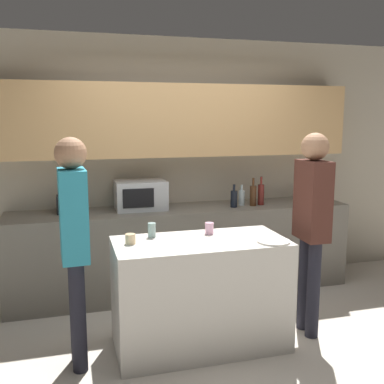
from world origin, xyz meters
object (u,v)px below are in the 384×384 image
object	(u,v)px
bottle_0	(234,198)
cup_0	(152,230)
plate_on_island	(273,241)
cup_2	(209,228)
bottle_1	(242,197)
bottle_3	(261,194)
person_center	(74,233)
bottle_2	(253,195)
cup_1	(130,239)
toaster	(70,204)
potted_plant	(314,183)
microwave	(140,195)
person_left	(312,216)

from	to	relation	value
bottle_0	cup_0	world-z (taller)	bottle_0
plate_on_island	cup_0	xyz separation A→B (m)	(-0.89, 0.40, 0.05)
plate_on_island	cup_2	world-z (taller)	cup_2
bottle_0	bottle_1	bearing A→B (deg)	33.99
bottle_0	bottle_1	world-z (taller)	bottle_0
bottle_3	person_center	xyz separation A→B (m)	(-2.00, -1.19, 0.00)
bottle_1	cup_2	distance (m)	1.21
bottle_1	bottle_2	distance (m)	0.13
cup_1	toaster	bearing A→B (deg)	109.78
person_center	bottle_3	bearing A→B (deg)	117.88
toaster	potted_plant	distance (m)	2.74
bottle_0	bottle_3	size ratio (longest dim) A/B	0.79
cup_2	bottle_2	bearing A→B (deg)	49.73
potted_plant	bottle_2	size ratio (longest dim) A/B	1.30
toaster	bottle_2	distance (m)	1.91
plate_on_island	cup_0	distance (m)	0.98
bottle_1	cup_0	world-z (taller)	bottle_1
cup_1	bottle_2	bearing A→B (deg)	35.71
bottle_2	cup_2	xyz separation A→B (m)	(-0.79, -0.94, -0.09)
plate_on_island	cup_2	size ratio (longest dim) A/B	2.67
potted_plant	bottle_0	xyz separation A→B (m)	(-1.05, -0.17, -0.10)
person_center	cup_1	bearing A→B (deg)	100.19
person_center	microwave	bearing A→B (deg)	149.28
bottle_1	plate_on_island	distance (m)	1.40
potted_plant	person_center	xyz separation A→B (m)	(-2.72, -1.31, -0.08)
cup_0	potted_plant	bearing A→B (deg)	26.74
microwave	cup_0	distance (m)	1.07
person_left	microwave	bearing A→B (deg)	45.92
toaster	bottle_2	xyz separation A→B (m)	(1.91, -0.15, 0.03)
toaster	bottle_1	distance (m)	1.80
toaster	plate_on_island	distance (m)	2.11
bottle_2	microwave	bearing A→B (deg)	172.90
toaster	bottle_2	world-z (taller)	bottle_2
microwave	toaster	bearing A→B (deg)	179.87
cup_2	person_center	distance (m)	1.12
bottle_0	cup_1	bearing A→B (deg)	-140.17
microwave	cup_1	size ratio (longest dim) A/B	6.48
bottle_1	cup_2	size ratio (longest dim) A/B	2.30
potted_plant	bottle_3	distance (m)	0.74
bottle_3	person_left	distance (m)	1.17
microwave	person_center	world-z (taller)	person_center
person_left	person_center	distance (m)	1.94
bottle_2	person_left	bearing A→B (deg)	-87.70
cup_2	person_center	bearing A→B (deg)	-168.72
potted_plant	cup_2	size ratio (longest dim) A/B	4.06
cup_0	cup_2	world-z (taller)	cup_0
plate_on_island	person_center	distance (m)	1.52
bottle_1	cup_1	bearing A→B (deg)	-140.64
cup_0	person_left	bearing A→B (deg)	-9.87
plate_on_island	cup_1	world-z (taller)	cup_1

